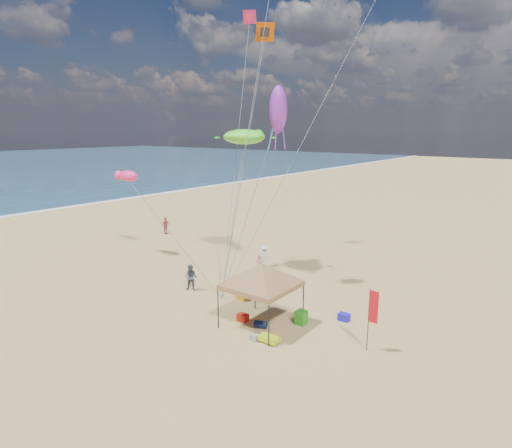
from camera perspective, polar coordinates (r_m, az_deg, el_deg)
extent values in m
plane|color=tan|center=(24.28, -4.41, -10.48)|extent=(280.00, 280.00, 0.00)
cylinder|color=black|center=(23.38, -0.12, -8.76)|extent=(0.06, 0.06, 1.97)
cylinder|color=black|center=(21.87, 6.20, -10.38)|extent=(0.06, 0.06, 1.97)
cylinder|color=black|center=(21.26, -4.98, -11.04)|extent=(0.06, 0.06, 1.97)
cylinder|color=black|center=(19.59, 1.68, -13.13)|extent=(0.06, 0.06, 1.97)
cube|color=brown|center=(21.05, 0.70, -7.99)|extent=(3.10, 3.10, 0.24)
pyramid|color=brown|center=(20.70, 0.71, -5.13)|extent=(5.98, 5.98, 0.99)
cylinder|color=black|center=(19.66, 14.50, -12.06)|extent=(0.04, 0.04, 2.83)
cube|color=red|center=(19.31, 15.16, -10.45)|extent=(0.42, 0.05, 1.42)
cube|color=red|center=(22.23, -1.74, -12.15)|extent=(0.54, 0.38, 0.38)
cube|color=#1C16B3|center=(22.71, 11.45, -11.85)|extent=(0.54, 0.38, 0.38)
cylinder|color=#0C1635|center=(21.54, 0.60, -13.01)|extent=(0.69, 0.54, 0.36)
cylinder|color=#D8490C|center=(25.56, 1.97, -8.81)|extent=(0.54, 0.69, 0.36)
cube|color=#238017|center=(21.97, 5.92, -12.07)|extent=(0.50, 0.50, 0.70)
cube|color=yellow|center=(24.75, -1.73, -9.11)|extent=(0.50, 0.50, 0.70)
cube|color=gray|center=(20.41, -0.23, -14.66)|extent=(0.34, 0.30, 0.28)
cube|color=#AAC315|center=(20.20, 1.72, -14.77)|extent=(0.90, 0.50, 0.24)
imported|color=#AA7761|center=(28.21, 0.48, -5.49)|extent=(0.58, 0.40, 1.52)
imported|color=#3E4255|center=(26.20, -8.49, -6.97)|extent=(0.95, 0.87, 1.59)
imported|color=silver|center=(30.34, 1.17, -4.19)|extent=(1.02, 0.62, 1.53)
imported|color=#AB4F41|center=(40.54, -11.78, -0.18)|extent=(0.43, 0.93, 1.55)
ellipsoid|color=#52E129|center=(28.76, -1.59, 11.34)|extent=(3.58, 3.26, 0.97)
ellipsoid|color=#FF2672|center=(33.54, -16.35, 6.04)|extent=(2.00, 1.20, 0.84)
ellipsoid|color=purple|center=(25.42, 2.94, 14.76)|extent=(1.16, 1.16, 2.64)
cube|color=#CC4500|center=(35.39, 1.18, 23.82)|extent=(1.41, 1.40, 1.26)
cube|color=#D41D56|center=(39.40, -0.84, 25.47)|extent=(1.17, 0.95, 0.98)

